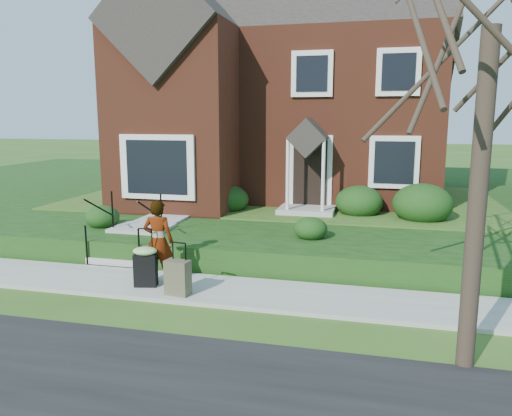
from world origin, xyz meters
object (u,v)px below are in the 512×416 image
(suitcase_olive, at_px, (178,277))
(woman, at_px, (158,241))
(front_steps, at_px, (134,239))
(suitcase_black, at_px, (145,264))

(suitcase_olive, bearing_deg, woman, 145.80)
(front_steps, distance_m, suitcase_black, 2.43)
(front_steps, bearing_deg, suitcase_black, -57.17)
(front_steps, bearing_deg, suitcase_olive, -47.85)
(front_steps, height_order, suitcase_black, front_steps)
(front_steps, relative_size, woman, 1.20)
(front_steps, distance_m, woman, 2.30)
(suitcase_black, height_order, suitcase_olive, suitcase_black)
(suitcase_black, distance_m, suitcase_olive, 0.87)
(front_steps, relative_size, suitcase_black, 1.74)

